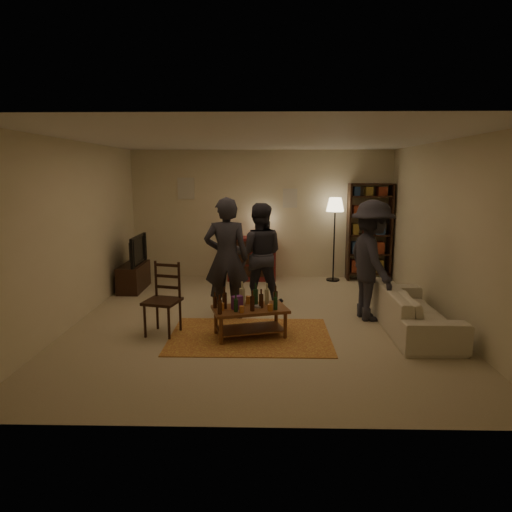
{
  "coord_description": "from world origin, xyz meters",
  "views": [
    {
      "loc": [
        0.1,
        -6.71,
        2.23
      ],
      "look_at": [
        -0.05,
        0.1,
        0.98
      ],
      "focal_mm": 32.0,
      "sensor_mm": 36.0,
      "label": 1
    }
  ],
  "objects_px": {
    "coffee_table": "(249,310)",
    "sofa": "(413,310)",
    "tv_stand": "(134,270)",
    "person_by_sofa": "(371,261)",
    "dresser": "(252,257)",
    "person_left": "(226,259)",
    "dining_chair": "(164,296)",
    "floor_lamp": "(335,210)",
    "person_right": "(259,254)",
    "bookshelf": "(369,231)"
  },
  "relations": [
    {
      "from": "coffee_table",
      "to": "bookshelf",
      "type": "relative_size",
      "value": 0.55
    },
    {
      "from": "coffee_table",
      "to": "person_right",
      "type": "height_order",
      "value": "person_right"
    },
    {
      "from": "bookshelf",
      "to": "floor_lamp",
      "type": "xyz_separation_m",
      "value": [
        -0.74,
        -0.13,
        0.44
      ]
    },
    {
      "from": "person_left",
      "to": "sofa",
      "type": "bearing_deg",
      "value": 167.04
    },
    {
      "from": "coffee_table",
      "to": "floor_lamp",
      "type": "height_order",
      "value": "floor_lamp"
    },
    {
      "from": "dresser",
      "to": "bookshelf",
      "type": "height_order",
      "value": "bookshelf"
    },
    {
      "from": "dining_chair",
      "to": "tv_stand",
      "type": "bearing_deg",
      "value": 129.45
    },
    {
      "from": "bookshelf",
      "to": "person_by_sofa",
      "type": "relative_size",
      "value": 1.1
    },
    {
      "from": "sofa",
      "to": "person_right",
      "type": "distance_m",
      "value": 2.63
    },
    {
      "from": "tv_stand",
      "to": "floor_lamp",
      "type": "relative_size",
      "value": 0.61
    },
    {
      "from": "dresser",
      "to": "person_left",
      "type": "bearing_deg",
      "value": -96.9
    },
    {
      "from": "coffee_table",
      "to": "sofa",
      "type": "distance_m",
      "value": 2.35
    },
    {
      "from": "person_left",
      "to": "person_by_sofa",
      "type": "relative_size",
      "value": 1.02
    },
    {
      "from": "person_by_sofa",
      "to": "person_left",
      "type": "bearing_deg",
      "value": 79.55
    },
    {
      "from": "dining_chair",
      "to": "person_left",
      "type": "height_order",
      "value": "person_left"
    },
    {
      "from": "coffee_table",
      "to": "person_left",
      "type": "bearing_deg",
      "value": 114.0
    },
    {
      "from": "floor_lamp",
      "to": "person_right",
      "type": "relative_size",
      "value": 1.0
    },
    {
      "from": "dresser",
      "to": "bookshelf",
      "type": "bearing_deg",
      "value": 1.57
    },
    {
      "from": "person_left",
      "to": "person_by_sofa",
      "type": "xyz_separation_m",
      "value": [
        2.21,
        -0.01,
        -0.02
      ]
    },
    {
      "from": "dining_chair",
      "to": "dresser",
      "type": "xyz_separation_m",
      "value": [
        1.13,
        3.3,
        -0.07
      ]
    },
    {
      "from": "bookshelf",
      "to": "sofa",
      "type": "xyz_separation_m",
      "value": [
        -0.05,
        -3.18,
        -0.73
      ]
    },
    {
      "from": "dining_chair",
      "to": "person_by_sofa",
      "type": "relative_size",
      "value": 0.56
    },
    {
      "from": "person_by_sofa",
      "to": "person_right",
      "type": "bearing_deg",
      "value": 55.71
    },
    {
      "from": "coffee_table",
      "to": "floor_lamp",
      "type": "bearing_deg",
      "value": 64.04
    },
    {
      "from": "dresser",
      "to": "floor_lamp",
      "type": "xyz_separation_m",
      "value": [
        1.7,
        -0.06,
        0.99
      ]
    },
    {
      "from": "dining_chair",
      "to": "floor_lamp",
      "type": "xyz_separation_m",
      "value": [
        2.82,
        3.24,
        0.93
      ]
    },
    {
      "from": "dining_chair",
      "to": "floor_lamp",
      "type": "height_order",
      "value": "floor_lamp"
    },
    {
      "from": "dining_chair",
      "to": "floor_lamp",
      "type": "relative_size",
      "value": 0.59
    },
    {
      "from": "coffee_table",
      "to": "dining_chair",
      "type": "bearing_deg",
      "value": 174.1
    },
    {
      "from": "tv_stand",
      "to": "sofa",
      "type": "relative_size",
      "value": 0.51
    },
    {
      "from": "tv_stand",
      "to": "person_by_sofa",
      "type": "xyz_separation_m",
      "value": [
        4.14,
        -1.68,
        0.53
      ]
    },
    {
      "from": "dresser",
      "to": "person_left",
      "type": "relative_size",
      "value": 0.73
    },
    {
      "from": "floor_lamp",
      "to": "person_right",
      "type": "distance_m",
      "value": 2.41
    },
    {
      "from": "bookshelf",
      "to": "person_by_sofa",
      "type": "distance_m",
      "value": 2.72
    },
    {
      "from": "tv_stand",
      "to": "person_left",
      "type": "bearing_deg",
      "value": -40.77
    },
    {
      "from": "coffee_table",
      "to": "floor_lamp",
      "type": "xyz_separation_m",
      "value": [
        1.64,
        3.36,
        1.09
      ]
    },
    {
      "from": "bookshelf",
      "to": "person_right",
      "type": "distance_m",
      "value": 2.96
    },
    {
      "from": "tv_stand",
      "to": "dining_chair",
      "type": "bearing_deg",
      "value": -64.75
    },
    {
      "from": "person_left",
      "to": "person_right",
      "type": "distance_m",
      "value": 0.9
    },
    {
      "from": "tv_stand",
      "to": "person_by_sofa",
      "type": "height_order",
      "value": "person_by_sofa"
    },
    {
      "from": "bookshelf",
      "to": "person_by_sofa",
      "type": "xyz_separation_m",
      "value": [
        -0.55,
        -2.66,
        -0.12
      ]
    },
    {
      "from": "person_right",
      "to": "coffee_table",
      "type": "bearing_deg",
      "value": 88.94
    },
    {
      "from": "person_right",
      "to": "sofa",
      "type": "bearing_deg",
      "value": 152.8
    },
    {
      "from": "dining_chair",
      "to": "dresser",
      "type": "bearing_deg",
      "value": 85.37
    },
    {
      "from": "coffee_table",
      "to": "bookshelf",
      "type": "bearing_deg",
      "value": 55.76
    },
    {
      "from": "sofa",
      "to": "person_left",
      "type": "distance_m",
      "value": 2.83
    },
    {
      "from": "dining_chair",
      "to": "person_by_sofa",
      "type": "bearing_deg",
      "value": 27.34
    },
    {
      "from": "dining_chair",
      "to": "bookshelf",
      "type": "distance_m",
      "value": 4.93
    },
    {
      "from": "dining_chair",
      "to": "floor_lamp",
      "type": "bearing_deg",
      "value": 63.12
    },
    {
      "from": "floor_lamp",
      "to": "dining_chair",
      "type": "bearing_deg",
      "value": -131.08
    }
  ]
}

